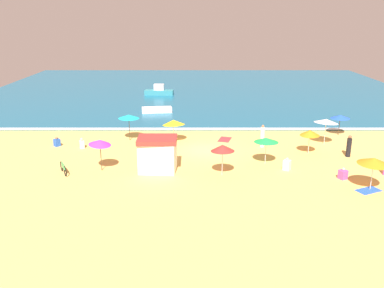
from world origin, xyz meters
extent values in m
plane|color=#EDBC60|center=(0.00, 0.00, 0.00)|extent=(60.00, 60.00, 0.00)
cube|color=#196084|center=(0.00, 28.00, 0.05)|extent=(60.00, 44.00, 0.10)
cube|color=white|center=(0.00, 6.30, 0.10)|extent=(57.00, 0.70, 0.01)
cube|color=white|center=(-3.41, -4.50, 1.06)|extent=(2.64, 2.10, 2.12)
cube|color=#A5332D|center=(-3.41, -4.50, 2.28)|extent=(2.72, 2.10, 0.32)
cylinder|color=#4C3823|center=(-6.47, 2.87, 1.13)|extent=(0.05, 0.05, 2.25)
cone|color=#19B7C6|center=(-6.47, 2.87, 2.14)|extent=(2.04, 2.04, 0.35)
cylinder|color=silver|center=(1.07, -5.34, 1.07)|extent=(0.05, 0.05, 2.14)
cone|color=red|center=(1.07, -5.34, 1.96)|extent=(2.28, 2.28, 0.51)
cylinder|color=silver|center=(8.25, -0.74, 0.94)|extent=(0.05, 0.05, 1.88)
cone|color=orange|center=(8.25, -0.74, 1.72)|extent=(2.14, 2.15, 0.50)
cylinder|color=#4C3823|center=(-7.41, -4.45, 1.11)|extent=(0.05, 0.05, 2.22)
cone|color=#B733C6|center=(-7.41, -4.45, 2.08)|extent=(2.09, 2.07, 0.55)
cylinder|color=silver|center=(10.27, -7.79, 1.03)|extent=(0.05, 0.05, 2.05)
cone|color=orange|center=(10.27, -7.79, 1.90)|extent=(2.72, 2.71, 0.47)
cylinder|color=silver|center=(-2.59, 2.44, 0.95)|extent=(0.05, 0.05, 1.89)
cone|color=yellow|center=(-2.59, 2.44, 1.73)|extent=(2.64, 2.65, 0.61)
cylinder|color=silver|center=(10.26, 1.68, 1.08)|extent=(0.05, 0.05, 2.16)
cone|color=white|center=(10.26, 1.68, 2.05)|extent=(2.81, 2.81, 0.50)
cylinder|color=#4C3823|center=(12.46, 4.52, 0.91)|extent=(0.05, 0.05, 1.82)
cone|color=blue|center=(12.46, 4.52, 1.72)|extent=(2.30, 2.29, 0.35)
cylinder|color=silver|center=(4.41, -3.11, 0.98)|extent=(0.05, 0.05, 1.96)
cone|color=green|center=(4.41, -3.11, 1.84)|extent=(2.00, 2.01, 0.37)
torus|color=black|center=(-9.68, -5.50, 0.33)|extent=(0.40, 0.66, 0.72)
torus|color=black|center=(-10.21, -4.54, 0.33)|extent=(0.40, 0.66, 0.72)
cube|color=green|center=(-9.95, -5.02, 0.55)|extent=(0.48, 0.80, 0.36)
cube|color=#D84CA5|center=(9.13, -6.05, 0.31)|extent=(0.63, 0.63, 0.62)
sphere|color=beige|center=(9.13, -6.05, 0.71)|extent=(0.20, 0.20, 0.20)
cylinder|color=white|center=(4.85, 0.98, 0.84)|extent=(0.44, 0.44, 1.69)
sphere|color=#9E6B47|center=(4.85, 0.98, 1.79)|extent=(0.22, 0.22, 0.22)
cube|color=blue|center=(-12.34, 1.17, 0.30)|extent=(0.63, 0.63, 0.61)
sphere|color=#9E6B47|center=(-12.34, 1.17, 0.71)|extent=(0.22, 0.22, 0.22)
cube|color=white|center=(5.74, -4.36, 0.36)|extent=(0.64, 0.64, 0.71)
sphere|color=beige|center=(5.74, -4.36, 0.81)|extent=(0.22, 0.22, 0.22)
cube|color=white|center=(-10.10, 0.63, 0.32)|extent=(0.47, 0.47, 0.64)
sphere|color=beige|center=(-10.10, 0.63, 0.76)|extent=(0.26, 0.26, 0.26)
cylinder|color=black|center=(11.14, -1.49, 0.73)|extent=(0.39, 0.39, 1.47)
sphere|color=brown|center=(11.14, -1.49, 1.59)|extent=(0.27, 0.27, 0.27)
cube|color=red|center=(1.90, 3.08, 0.01)|extent=(1.42, 1.89, 0.01)
cube|color=blue|center=(10.10, -7.98, 0.01)|extent=(1.80, 1.47, 0.01)
cube|color=teal|center=(-5.50, 23.87, 0.42)|extent=(3.95, 1.53, 0.64)
cube|color=silver|center=(-5.50, 23.87, 1.16)|extent=(1.41, 0.85, 0.83)
cube|color=white|center=(-4.95, 13.35, 0.37)|extent=(3.47, 1.75, 0.55)
camera|label=1|loc=(-1.00, -31.65, 10.53)|focal=38.37mm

